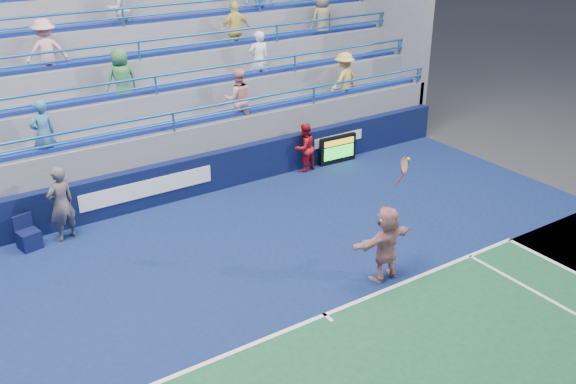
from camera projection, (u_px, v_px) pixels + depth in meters
ground at (325, 316)px, 12.50m from camera, size 120.00×120.00×0.00m
sponsor_wall at (181, 179)px, 17.20m from camera, size 18.00×0.32×1.10m
bleacher_stand at (126, 109)px, 19.63m from camera, size 18.00×5.60×6.13m
serve_speed_board at (338, 149)px, 19.55m from camera, size 1.26×0.20×0.87m
judge_chair at (29, 238)px, 14.82m from camera, size 0.54×0.54×0.80m
tennis_player at (386, 243)px, 13.40m from camera, size 1.58×0.55×2.71m
line_judge at (61, 204)px, 14.94m from camera, size 0.79×0.64×1.86m
ball_girl at (304, 148)px, 18.85m from camera, size 0.80×0.68×1.48m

